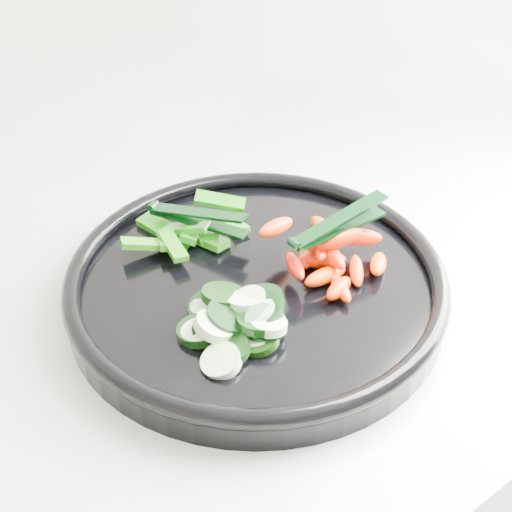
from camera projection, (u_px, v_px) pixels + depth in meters
veggie_tray at (256, 284)px, 0.70m from camera, size 0.49×0.49×0.04m
cucumber_pile at (236, 321)px, 0.64m from camera, size 0.12×0.11×0.04m
carrot_pile at (330, 251)px, 0.71m from camera, size 0.13×0.13×0.05m
pepper_pile at (188, 231)px, 0.75m from camera, size 0.16×0.10×0.04m
tong_carrot at (337, 225)px, 0.69m from camera, size 0.11×0.02×0.02m
tong_pepper at (195, 217)px, 0.74m from camera, size 0.07×0.11×0.02m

